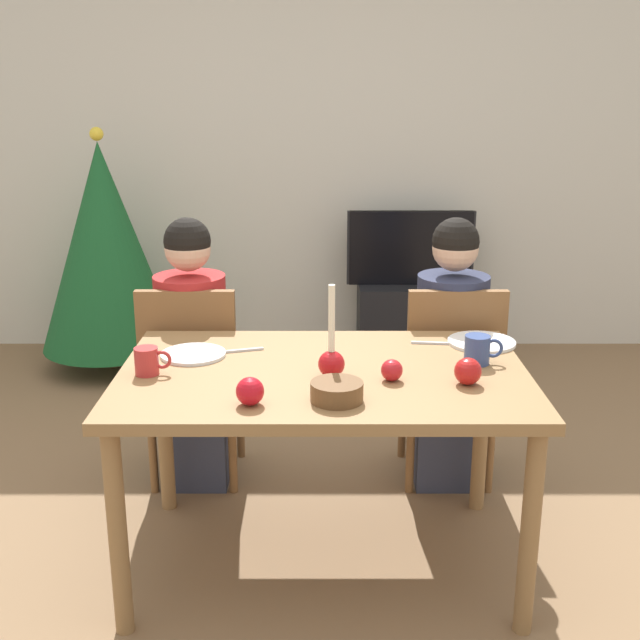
{
  "coord_description": "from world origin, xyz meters",
  "views": [
    {
      "loc": [
        -0.01,
        -2.56,
        1.7
      ],
      "look_at": [
        0.0,
        0.2,
        0.87
      ],
      "focal_mm": 44.71,
      "sensor_mm": 36.0,
      "label": 1
    }
  ],
  "objects_px": {
    "apple_by_left_plate": "(247,391)",
    "apple_by_right_mug": "(389,370)",
    "chair_left": "(189,373)",
    "mug_left": "(144,361)",
    "tv": "(407,248)",
    "apple_near_candle": "(465,371)",
    "christmas_tree": "(102,247)",
    "person_right_child": "(447,358)",
    "tv_stand": "(405,320)",
    "person_left_child": "(190,358)",
    "candle_centerpiece": "(328,358)",
    "plate_right": "(478,342)",
    "bowl_walnuts": "(334,391)",
    "chair_right": "(447,373)",
    "dining_table": "(320,393)",
    "mug_right": "(475,349)",
    "plate_left": "(190,354)"
  },
  "relations": [
    {
      "from": "apple_by_left_plate",
      "to": "apple_by_right_mug",
      "type": "xyz_separation_m",
      "value": [
        0.45,
        0.21,
        -0.01
      ]
    },
    {
      "from": "chair_left",
      "to": "mug_left",
      "type": "height_order",
      "value": "chair_left"
    },
    {
      "from": "tv",
      "to": "apple_near_candle",
      "type": "height_order",
      "value": "tv"
    },
    {
      "from": "christmas_tree",
      "to": "person_right_child",
      "type": "bearing_deg",
      "value": -38.56
    },
    {
      "from": "tv_stand",
      "to": "tv",
      "type": "relative_size",
      "value": 0.81
    },
    {
      "from": "person_left_child",
      "to": "candle_centerpiece",
      "type": "xyz_separation_m",
      "value": [
        0.58,
        -0.7,
        0.25
      ]
    },
    {
      "from": "mug_left",
      "to": "person_right_child",
      "type": "bearing_deg",
      "value": 30.86
    },
    {
      "from": "chair_left",
      "to": "person_right_child",
      "type": "bearing_deg",
      "value": 1.69
    },
    {
      "from": "candle_centerpiece",
      "to": "person_right_child",
      "type": "bearing_deg",
      "value": 53.66
    },
    {
      "from": "plate_right",
      "to": "bowl_walnuts",
      "type": "height_order",
      "value": "bowl_walnuts"
    },
    {
      "from": "person_right_child",
      "to": "candle_centerpiece",
      "type": "bearing_deg",
      "value": -126.34
    },
    {
      "from": "chair_right",
      "to": "christmas_tree",
      "type": "distance_m",
      "value": 2.38
    },
    {
      "from": "plate_right",
      "to": "apple_near_candle",
      "type": "bearing_deg",
      "value": -106.99
    },
    {
      "from": "dining_table",
      "to": "mug_left",
      "type": "height_order",
      "value": "mug_left"
    },
    {
      "from": "candle_centerpiece",
      "to": "mug_left",
      "type": "bearing_deg",
      "value": 177.8
    },
    {
      "from": "chair_right",
      "to": "mug_right",
      "type": "bearing_deg",
      "value": -90.22
    },
    {
      "from": "candle_centerpiece",
      "to": "apple_near_candle",
      "type": "distance_m",
      "value": 0.45
    },
    {
      "from": "mug_left",
      "to": "apple_near_candle",
      "type": "relative_size",
      "value": 1.39
    },
    {
      "from": "person_left_child",
      "to": "bowl_walnuts",
      "type": "distance_m",
      "value": 1.11
    },
    {
      "from": "chair_right",
      "to": "plate_right",
      "type": "bearing_deg",
      "value": -80.05
    },
    {
      "from": "chair_left",
      "to": "tv",
      "type": "height_order",
      "value": "tv"
    },
    {
      "from": "person_right_child",
      "to": "tv_stand",
      "type": "height_order",
      "value": "person_right_child"
    },
    {
      "from": "tv",
      "to": "plate_right",
      "type": "xyz_separation_m",
      "value": [
        0.05,
        -2.01,
        0.05
      ]
    },
    {
      "from": "chair_right",
      "to": "candle_centerpiece",
      "type": "height_order",
      "value": "candle_centerpiece"
    },
    {
      "from": "christmas_tree",
      "to": "apple_near_candle",
      "type": "relative_size",
      "value": 16.18
    },
    {
      "from": "dining_table",
      "to": "apple_by_right_mug",
      "type": "relative_size",
      "value": 19.25
    },
    {
      "from": "dining_table",
      "to": "plate_left",
      "type": "relative_size",
      "value": 5.95
    },
    {
      "from": "dining_table",
      "to": "plate_right",
      "type": "bearing_deg",
      "value": 25.84
    },
    {
      "from": "plate_left",
      "to": "chair_left",
      "type": "bearing_deg",
      "value": 100.52
    },
    {
      "from": "apple_near_candle",
      "to": "chair_right",
      "type": "bearing_deg",
      "value": 84.35
    },
    {
      "from": "chair_left",
      "to": "tv_stand",
      "type": "height_order",
      "value": "chair_left"
    },
    {
      "from": "christmas_tree",
      "to": "candle_centerpiece",
      "type": "height_order",
      "value": "christmas_tree"
    },
    {
      "from": "tv_stand",
      "to": "plate_left",
      "type": "bearing_deg",
      "value": -115.39
    },
    {
      "from": "bowl_walnuts",
      "to": "apple_near_candle",
      "type": "height_order",
      "value": "apple_near_candle"
    },
    {
      "from": "person_right_child",
      "to": "plate_right",
      "type": "relative_size",
      "value": 4.59
    },
    {
      "from": "tv_stand",
      "to": "mug_right",
      "type": "relative_size",
      "value": 4.72
    },
    {
      "from": "christmas_tree",
      "to": "bowl_walnuts",
      "type": "xyz_separation_m",
      "value": [
        1.33,
        -2.38,
        0.02
      ]
    },
    {
      "from": "mug_left",
      "to": "apple_by_right_mug",
      "type": "bearing_deg",
      "value": -4.18
    },
    {
      "from": "chair_right",
      "to": "person_left_child",
      "type": "relative_size",
      "value": 0.77
    },
    {
      "from": "apple_near_candle",
      "to": "person_left_child",
      "type": "bearing_deg",
      "value": 143.01
    },
    {
      "from": "plate_left",
      "to": "mug_left",
      "type": "height_order",
      "value": "mug_left"
    },
    {
      "from": "christmas_tree",
      "to": "bowl_walnuts",
      "type": "distance_m",
      "value": 2.72
    },
    {
      "from": "dining_table",
      "to": "plate_right",
      "type": "xyz_separation_m",
      "value": [
        0.6,
        0.29,
        0.09
      ]
    },
    {
      "from": "plate_left",
      "to": "plate_right",
      "type": "distance_m",
      "value": 1.08
    },
    {
      "from": "tv",
      "to": "tv_stand",
      "type": "bearing_deg",
      "value": -90.0
    },
    {
      "from": "chair_right",
      "to": "candle_centerpiece",
      "type": "distance_m",
      "value": 0.9
    },
    {
      "from": "candle_centerpiece",
      "to": "mug_right",
      "type": "bearing_deg",
      "value": 14.19
    },
    {
      "from": "candle_centerpiece",
      "to": "plate_right",
      "type": "height_order",
      "value": "candle_centerpiece"
    },
    {
      "from": "person_right_child",
      "to": "mug_right",
      "type": "bearing_deg",
      "value": -90.21
    },
    {
      "from": "apple_by_left_plate",
      "to": "christmas_tree",
      "type": "bearing_deg",
      "value": 113.91
    }
  ]
}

